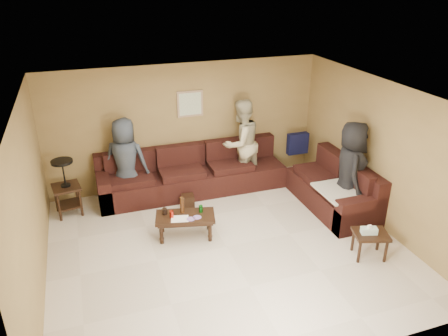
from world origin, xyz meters
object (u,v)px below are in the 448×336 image
at_px(end_table_left, 66,186).
at_px(person_left, 126,161).
at_px(coffee_table, 185,218).
at_px(person_middle, 241,143).
at_px(side_table_right, 370,236).
at_px(waste_bin, 188,202).
at_px(person_right, 350,170).
at_px(sectional_sofa, 240,182).

height_order(end_table_left, person_left, person_left).
distance_m(coffee_table, person_middle, 2.28).
height_order(side_table_right, person_left, person_left).
bearing_deg(end_table_left, person_middle, 2.27).
distance_m(end_table_left, waste_bin, 2.21).
bearing_deg(person_middle, person_right, 107.19).
distance_m(sectional_sofa, waste_bin, 1.10).
distance_m(sectional_sofa, end_table_left, 3.23).
height_order(sectional_sofa, person_left, person_left).
bearing_deg(sectional_sofa, end_table_left, 172.68).
distance_m(end_table_left, person_left, 1.15).
distance_m(coffee_table, side_table_right, 2.95).
bearing_deg(person_right, end_table_left, 94.46).
bearing_deg(sectional_sofa, coffee_table, -143.60).
bearing_deg(person_right, coffee_table, 109.12).
xyz_separation_m(end_table_left, waste_bin, (2.11, -0.50, -0.43)).
relative_size(coffee_table, person_middle, 0.58).
xyz_separation_m(coffee_table, end_table_left, (-1.83, 1.41, 0.21)).
distance_m(end_table_left, side_table_right, 5.26).
bearing_deg(sectional_sofa, person_middle, 68.68).
xyz_separation_m(person_left, person_right, (3.69, -1.76, 0.05)).
height_order(coffee_table, end_table_left, end_table_left).
bearing_deg(person_middle, waste_bin, 5.18).
relative_size(sectional_sofa, coffee_table, 4.41).
bearing_deg(end_table_left, coffee_table, -37.63).
relative_size(sectional_sofa, person_left, 2.78).
xyz_separation_m(sectional_sofa, waste_bin, (-1.08, -0.09, -0.19)).
xyz_separation_m(end_table_left, person_middle, (3.41, 0.14, 0.35)).
xyz_separation_m(sectional_sofa, end_table_left, (-3.20, 0.41, 0.23)).
xyz_separation_m(waste_bin, person_middle, (1.30, 0.64, 0.77)).
relative_size(sectional_sofa, side_table_right, 7.62).
bearing_deg(waste_bin, coffee_table, -107.00).
distance_m(waste_bin, person_right, 3.00).
height_order(side_table_right, person_right, person_right).
bearing_deg(person_left, person_middle, -155.83).
distance_m(side_table_right, waste_bin, 3.30).
relative_size(side_table_right, person_middle, 0.34).
distance_m(side_table_right, person_right, 1.41).
distance_m(sectional_sofa, person_right, 2.08).
height_order(end_table_left, side_table_right, end_table_left).
xyz_separation_m(coffee_table, person_middle, (1.57, 1.55, 0.56)).
bearing_deg(person_left, side_table_right, 161.77).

